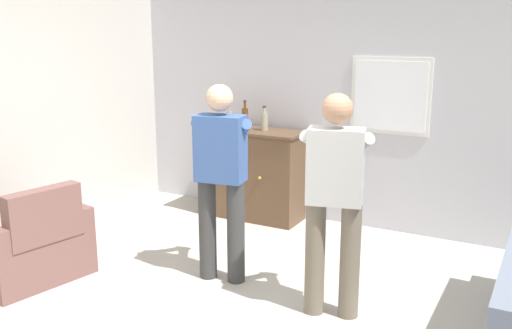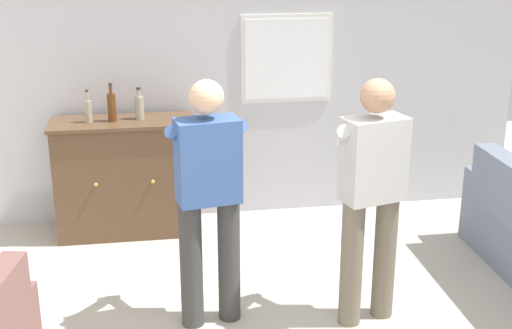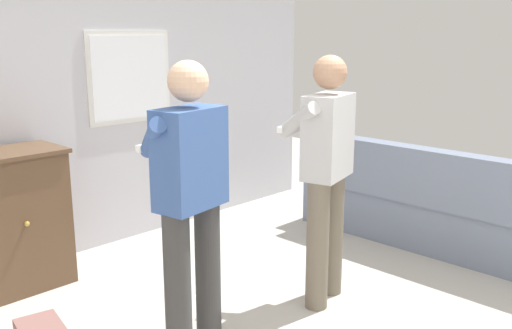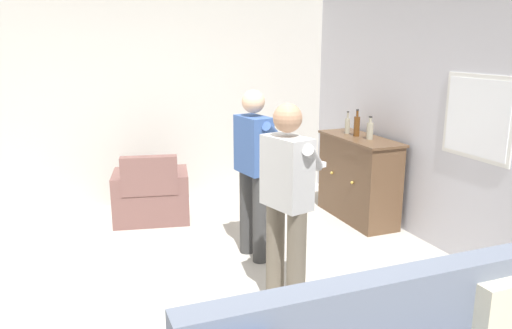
{
  "view_description": "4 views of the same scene",
  "coord_description": "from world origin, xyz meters",
  "px_view_note": "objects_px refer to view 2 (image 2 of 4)",
  "views": [
    {
      "loc": [
        1.98,
        -3.16,
        2.13
      ],
      "look_at": [
        -0.06,
        0.62,
        1.08
      ],
      "focal_mm": 40.0,
      "sensor_mm": 36.0,
      "label": 1
    },
    {
      "loc": [
        -0.81,
        -3.55,
        2.6
      ],
      "look_at": [
        -0.15,
        0.63,
        1.15
      ],
      "focal_mm": 50.0,
      "sensor_mm": 36.0,
      "label": 2
    },
    {
      "loc": [
        -2.35,
        -1.63,
        1.83
      ],
      "look_at": [
        -0.08,
        0.57,
        1.08
      ],
      "focal_mm": 40.0,
      "sensor_mm": 36.0,
      "label": 3
    },
    {
      "loc": [
        3.92,
        -0.97,
        2.13
      ],
      "look_at": [
        0.06,
        0.55,
        1.09
      ],
      "focal_mm": 35.0,
      "sensor_mm": 36.0,
      "label": 4
    }
  ],
  "objects_px": {
    "sideboard_cabinet": "(125,177)",
    "bottle_liquor_amber": "(112,106)",
    "bottle_wine_green": "(88,111)",
    "bottle_spirits_clear": "(139,107)",
    "person_standing_right": "(371,191)",
    "person_standing_left": "(208,192)"
  },
  "relations": [
    {
      "from": "sideboard_cabinet",
      "to": "bottle_spirits_clear",
      "type": "distance_m",
      "value": 0.63
    },
    {
      "from": "bottle_spirits_clear",
      "to": "person_standing_left",
      "type": "relative_size",
      "value": 0.16
    },
    {
      "from": "person_standing_left",
      "to": "bottle_wine_green",
      "type": "bearing_deg",
      "value": 118.57
    },
    {
      "from": "bottle_liquor_amber",
      "to": "person_standing_right",
      "type": "xyz_separation_m",
      "value": [
        1.7,
        -1.69,
        -0.2
      ]
    },
    {
      "from": "bottle_wine_green",
      "to": "person_standing_left",
      "type": "relative_size",
      "value": 0.16
    },
    {
      "from": "bottle_liquor_amber",
      "to": "person_standing_left",
      "type": "xyz_separation_m",
      "value": [
        0.65,
        -1.56,
        -0.2
      ]
    },
    {
      "from": "bottle_wine_green",
      "to": "bottle_liquor_amber",
      "type": "height_order",
      "value": "bottle_liquor_amber"
    },
    {
      "from": "bottle_wine_green",
      "to": "bottle_spirits_clear",
      "type": "height_order",
      "value": "bottle_wine_green"
    },
    {
      "from": "person_standing_right",
      "to": "bottle_spirits_clear",
      "type": "bearing_deg",
      "value": 130.53
    },
    {
      "from": "sideboard_cabinet",
      "to": "person_standing_right",
      "type": "xyz_separation_m",
      "value": [
        1.63,
        -1.7,
        0.43
      ]
    },
    {
      "from": "bottle_liquor_amber",
      "to": "person_standing_left",
      "type": "relative_size",
      "value": 0.19
    },
    {
      "from": "person_standing_right",
      "to": "bottle_liquor_amber",
      "type": "bearing_deg",
      "value": 135.13
    },
    {
      "from": "sideboard_cabinet",
      "to": "bottle_liquor_amber",
      "type": "height_order",
      "value": "bottle_liquor_amber"
    },
    {
      "from": "bottle_spirits_clear",
      "to": "person_standing_right",
      "type": "distance_m",
      "value": 2.28
    },
    {
      "from": "bottle_liquor_amber",
      "to": "person_standing_left",
      "type": "distance_m",
      "value": 1.7
    },
    {
      "from": "bottle_wine_green",
      "to": "bottle_liquor_amber",
      "type": "distance_m",
      "value": 0.19
    },
    {
      "from": "sideboard_cabinet",
      "to": "person_standing_right",
      "type": "height_order",
      "value": "person_standing_right"
    },
    {
      "from": "bottle_wine_green",
      "to": "bottle_spirits_clear",
      "type": "bearing_deg",
      "value": 6.16
    },
    {
      "from": "sideboard_cabinet",
      "to": "bottle_spirits_clear",
      "type": "height_order",
      "value": "bottle_spirits_clear"
    },
    {
      "from": "sideboard_cabinet",
      "to": "bottle_spirits_clear",
      "type": "xyz_separation_m",
      "value": [
        0.15,
        0.03,
        0.61
      ]
    },
    {
      "from": "bottle_spirits_clear",
      "to": "person_standing_right",
      "type": "bearing_deg",
      "value": -49.47
    },
    {
      "from": "bottle_spirits_clear",
      "to": "person_standing_left",
      "type": "bearing_deg",
      "value": -74.96
    }
  ]
}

